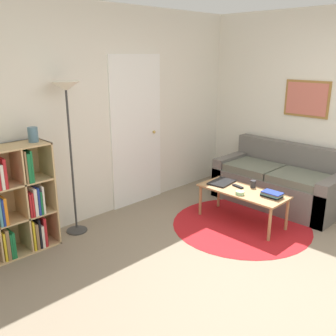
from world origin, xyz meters
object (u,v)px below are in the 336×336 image
(couch, at_px, (280,183))
(coffee_table, at_px, (242,194))
(bookshelf, at_px, (3,207))
(vase_on_shelf, at_px, (33,135))
(cup, at_px, (253,184))
(floor_lamp, at_px, (67,104))
(laptop, at_px, (222,182))
(bowl, at_px, (240,193))

(couch, xyz_separation_m, coffee_table, (-0.92, -0.00, 0.09))
(bookshelf, distance_m, couch, 3.55)
(bookshelf, distance_m, vase_on_shelf, 0.79)
(coffee_table, height_order, cup, cup)
(floor_lamp, height_order, laptop, floor_lamp)
(coffee_table, distance_m, vase_on_shelf, 2.50)
(bookshelf, xyz_separation_m, coffee_table, (2.40, -1.25, -0.16))
(laptop, bearing_deg, bookshelf, 159.64)
(bowl, relative_size, cup, 1.18)
(laptop, bearing_deg, vase_on_shelf, 156.10)
(coffee_table, bearing_deg, laptop, 84.63)
(coffee_table, height_order, vase_on_shelf, vase_on_shelf)
(bowl, height_order, cup, cup)
(cup, bearing_deg, bookshelf, 153.57)
(bookshelf, xyz_separation_m, vase_on_shelf, (0.40, -0.00, 0.68))
(floor_lamp, distance_m, coffee_table, 2.30)
(couch, relative_size, bowl, 15.94)
(laptop, height_order, cup, cup)
(laptop, xyz_separation_m, cup, (0.14, -0.38, 0.03))
(floor_lamp, xyz_separation_m, laptop, (1.63, -0.88, -1.07))
(bowl, xyz_separation_m, vase_on_shelf, (-1.86, 1.31, 0.78))
(bowl, height_order, vase_on_shelf, vase_on_shelf)
(floor_lamp, relative_size, cup, 19.35)
(laptop, relative_size, vase_on_shelf, 2.43)
(couch, height_order, bowl, couch)
(bookshelf, height_order, coffee_table, bookshelf)
(couch, xyz_separation_m, bowl, (-1.06, -0.06, 0.16))
(cup, bearing_deg, laptop, 110.68)
(floor_lamp, bearing_deg, laptop, -28.43)
(couch, bearing_deg, coffee_table, -179.86)
(bookshelf, height_order, laptop, bookshelf)
(floor_lamp, relative_size, vase_on_shelf, 11.28)
(bookshelf, bearing_deg, coffee_table, -27.47)
(floor_lamp, height_order, vase_on_shelf, floor_lamp)
(bookshelf, height_order, couch, bookshelf)
(bookshelf, bearing_deg, floor_lamp, -1.40)
(couch, height_order, cup, couch)
(vase_on_shelf, bearing_deg, laptop, -23.90)
(laptop, distance_m, bowl, 0.44)
(vase_on_shelf, bearing_deg, bowl, -35.12)
(bowl, xyz_separation_m, cup, (0.32, 0.03, 0.02))
(couch, height_order, vase_on_shelf, vase_on_shelf)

